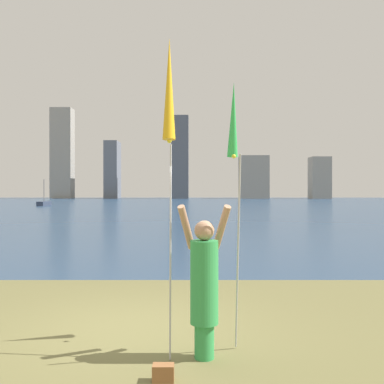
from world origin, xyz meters
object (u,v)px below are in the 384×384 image
person (204,283)px  kite_flag_left (168,96)px  kite_flag_right (233,127)px  bag (162,373)px  sailboat_3 (43,203)px

person → kite_flag_left: bearing=-168.7°
kite_flag_right → bag: size_ratio=15.15×
person → kite_flag_right: 2.28m
person → kite_flag_right: bearing=40.3°
person → sailboat_3: bearing=94.0°
person → kite_flag_left: size_ratio=0.49×
sailboat_3 → person: bearing=-69.1°
bag → kite_flag_right: bearing=55.8°
kite_flag_left → person: bearing=28.2°
person → sailboat_3: 58.66m
person → sailboat_3: (-20.88, 54.82, -0.65)m
kite_flag_left → sailboat_3: (-20.44, 55.06, -3.02)m
kite_flag_right → bag: kite_flag_right is taller
person → bag: size_ratio=8.10×
kite_flag_left → bag: bearing=-95.9°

